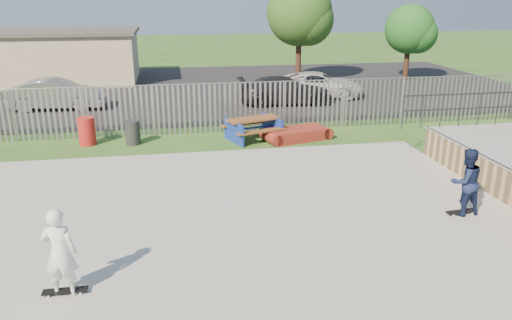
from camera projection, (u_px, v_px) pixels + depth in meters
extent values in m
plane|color=#29591E|center=(219.00, 234.00, 11.70)|extent=(120.00, 120.00, 0.00)
cube|color=#9E9E99|center=(219.00, 231.00, 11.68)|extent=(15.00, 12.00, 0.15)
cylinder|color=#383A3F|center=(490.00, 160.00, 13.52)|extent=(0.06, 7.00, 0.06)
cube|color=brown|center=(253.00, 119.00, 19.01)|extent=(2.15, 1.38, 0.07)
cube|color=brown|center=(262.00, 131.00, 18.56)|extent=(2.00, 0.94, 0.06)
cube|color=brown|center=(245.00, 123.00, 19.67)|extent=(2.00, 0.94, 0.06)
cube|color=navy|center=(253.00, 129.00, 19.14)|extent=(2.19, 2.05, 0.82)
cube|color=maroon|center=(297.00, 134.00, 19.17)|extent=(2.44, 1.66, 0.44)
cylinder|color=#B01E1B|center=(87.00, 131.00, 18.45)|extent=(0.62, 0.62, 1.03)
cylinder|color=#262629|center=(133.00, 133.00, 18.54)|extent=(0.54, 0.54, 0.89)
cube|color=black|center=(186.00, 89.00, 29.45)|extent=(40.00, 18.00, 0.02)
imported|color=#AAAAAF|center=(57.00, 94.00, 23.99)|extent=(4.55, 1.83, 1.47)
imported|color=black|center=(285.00, 90.00, 25.17)|extent=(4.80, 2.08, 1.37)
imported|color=silver|center=(319.00, 85.00, 26.85)|extent=(5.21, 3.32, 1.34)
cube|color=#BEAD92|center=(54.00, 58.00, 31.41)|extent=(10.00, 6.00, 3.00)
cube|color=#4C4742|center=(51.00, 32.00, 30.90)|extent=(10.40, 6.40, 0.20)
cylinder|color=#42251A|center=(298.00, 53.00, 31.51)|extent=(0.35, 0.35, 3.61)
sphere|color=#2B4F1B|center=(300.00, 13.00, 30.74)|extent=(4.04, 4.04, 4.04)
cylinder|color=#3E2318|center=(407.00, 58.00, 32.10)|extent=(0.33, 0.33, 2.76)
sphere|color=#1E541C|center=(410.00, 29.00, 31.51)|extent=(3.09, 3.09, 3.09)
cube|color=black|center=(461.00, 211.00, 12.40)|extent=(0.82, 0.28, 0.02)
cube|color=black|center=(65.00, 291.00, 9.09)|extent=(0.80, 0.20, 0.02)
imported|color=#141D3F|center=(466.00, 182.00, 12.15)|extent=(0.88, 0.72, 1.70)
imported|color=white|center=(60.00, 252.00, 8.84)|extent=(0.68, 0.51, 1.70)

